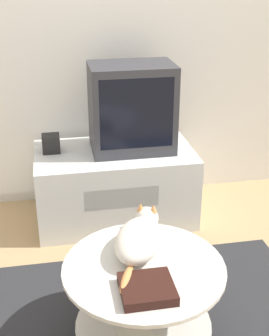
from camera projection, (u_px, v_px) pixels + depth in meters
ground_plane at (142, 332)px, 2.25m from camera, size 12.00×12.00×0.00m
wall_back at (98, 14)px, 3.03m from camera, size 8.00×0.05×2.60m
rug at (142, 331)px, 2.25m from camera, size 1.80×1.24×0.02m
tv_stand at (115, 185)px, 3.14m from camera, size 1.03×0.59×0.49m
tv at (132, 108)px, 2.95m from camera, size 0.53×0.34×0.56m
speaker at (51, 143)px, 3.01m from camera, size 0.11×0.11×0.11m
coffee_table at (144, 295)px, 2.08m from camera, size 0.71×0.71×0.42m
dvd_box at (147, 289)px, 1.84m from camera, size 0.21×0.20×0.04m
cat at (139, 238)px, 2.09m from camera, size 0.32×0.55×0.14m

